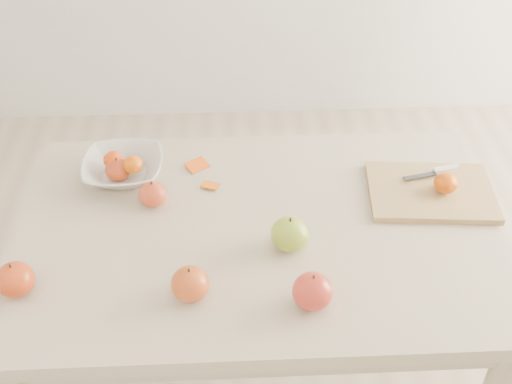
{
  "coord_description": "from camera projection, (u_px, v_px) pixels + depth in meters",
  "views": [
    {
      "loc": [
        -0.06,
        -1.18,
        1.82
      ],
      "look_at": [
        0.0,
        0.05,
        0.82
      ],
      "focal_mm": 45.0,
      "sensor_mm": 36.0,
      "label": 1
    }
  ],
  "objects": [
    {
      "name": "table",
      "position": [
        257.0,
        255.0,
        1.66
      ],
      "size": [
        1.2,
        0.8,
        0.75
      ],
      "color": "beige",
      "rests_on": "ground"
    },
    {
      "name": "apple_red_e",
      "position": [
        313.0,
        291.0,
        1.37
      ],
      "size": [
        0.09,
        0.09,
        0.08
      ],
      "primitive_type": "ellipsoid",
      "color": "maroon",
      "rests_on": "table"
    },
    {
      "name": "bowl_tangerine_near",
      "position": [
        113.0,
        160.0,
        1.73
      ],
      "size": [
        0.05,
        0.05,
        0.05
      ],
      "primitive_type": "ellipsoid",
      "color": "#E74308",
      "rests_on": "fruit_bowl"
    },
    {
      "name": "apple_red_a",
      "position": [
        118.0,
        170.0,
        1.72
      ],
      "size": [
        0.07,
        0.07,
        0.06
      ],
      "primitive_type": "ellipsoid",
      "color": "#9F200D",
      "rests_on": "table"
    },
    {
      "name": "apple_red_b",
      "position": [
        153.0,
        194.0,
        1.64
      ],
      "size": [
        0.07,
        0.07,
        0.07
      ],
      "primitive_type": "ellipsoid",
      "color": "maroon",
      "rests_on": "table"
    },
    {
      "name": "apple_green",
      "position": [
        290.0,
        234.0,
        1.51
      ],
      "size": [
        0.09,
        0.09,
        0.08
      ],
      "primitive_type": "ellipsoid",
      "color": "#5C8F1F",
      "rests_on": "table"
    },
    {
      "name": "paring_knife",
      "position": [
        442.0,
        170.0,
        1.73
      ],
      "size": [
        0.17,
        0.06,
        0.01
      ],
      "color": "white",
      "rests_on": "cutting_board"
    },
    {
      "name": "cutting_board",
      "position": [
        431.0,
        192.0,
        1.69
      ],
      "size": [
        0.34,
        0.26,
        0.02
      ],
      "primitive_type": "cube",
      "rotation": [
        0.0,
        0.0,
        -0.09
      ],
      "color": "tan",
      "rests_on": "table"
    },
    {
      "name": "orange_peel_a",
      "position": [
        197.0,
        166.0,
        1.79
      ],
      "size": [
        0.07,
        0.07,
        0.01
      ],
      "primitive_type": "cube",
      "rotation": [
        0.21,
        0.0,
        0.63
      ],
      "color": "#DA530F",
      "rests_on": "table"
    },
    {
      "name": "board_tangerine",
      "position": [
        446.0,
        183.0,
        1.66
      ],
      "size": [
        0.06,
        0.06,
        0.05
      ],
      "primitive_type": "ellipsoid",
      "color": "#CE5207",
      "rests_on": "cutting_board"
    },
    {
      "name": "bowl_tangerine_far",
      "position": [
        133.0,
        165.0,
        1.71
      ],
      "size": [
        0.05,
        0.05,
        0.05
      ],
      "primitive_type": "ellipsoid",
      "color": "#D45A07",
      "rests_on": "fruit_bowl"
    },
    {
      "name": "apple_red_d",
      "position": [
        15.0,
        280.0,
        1.4
      ],
      "size": [
        0.09,
        0.09,
        0.08
      ],
      "primitive_type": "ellipsoid",
      "color": "maroon",
      "rests_on": "table"
    },
    {
      "name": "apple_red_c",
      "position": [
        190.0,
        284.0,
        1.39
      ],
      "size": [
        0.09,
        0.09,
        0.08
      ],
      "primitive_type": "ellipsoid",
      "color": "maroon",
      "rests_on": "table"
    },
    {
      "name": "fruit_bowl",
      "position": [
        123.0,
        168.0,
        1.74
      ],
      "size": [
        0.22,
        0.22,
        0.05
      ],
      "primitive_type": "imported",
      "color": "silver",
      "rests_on": "table"
    },
    {
      "name": "orange_peel_b",
      "position": [
        210.0,
        186.0,
        1.72
      ],
      "size": [
        0.05,
        0.05,
        0.01
      ],
      "primitive_type": "cube",
      "rotation": [
        -0.14,
        0.0,
        -0.37
      ],
      "color": "orange",
      "rests_on": "table"
    }
  ]
}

